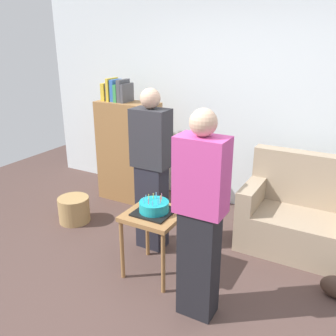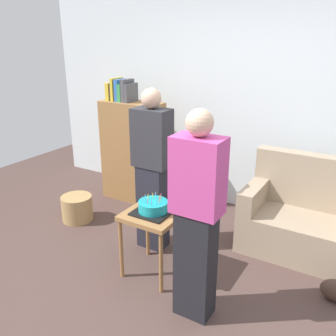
{
  "view_description": "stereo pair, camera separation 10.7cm",
  "coord_description": "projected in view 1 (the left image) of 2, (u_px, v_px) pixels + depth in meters",
  "views": [
    {
      "loc": [
        1.25,
        -2.19,
        2.07
      ],
      "look_at": [
        -0.25,
        0.5,
        0.95
      ],
      "focal_mm": 39.0,
      "sensor_mm": 36.0,
      "label": 1
    },
    {
      "loc": [
        1.34,
        -2.14,
        2.07
      ],
      "look_at": [
        -0.25,
        0.5,
        0.95
      ],
      "focal_mm": 39.0,
      "sensor_mm": 36.0,
      "label": 2
    }
  ],
  "objects": [
    {
      "name": "person_holding_cake",
      "position": [
        200.0,
        218.0,
        2.64
      ],
      "size": [
        0.36,
        0.22,
        1.63
      ],
      "rotation": [
        0.0,
        0.0,
        3.25
      ],
      "color": "black",
      "rests_on": "ground_plane"
    },
    {
      "name": "ground_plane",
      "position": [
        165.0,
        296.0,
        3.08
      ],
      "size": [
        8.0,
        8.0,
        0.0
      ],
      "primitive_type": "plane",
      "color": "#4C3833"
    },
    {
      "name": "side_table",
      "position": [
        154.0,
        222.0,
        3.23
      ],
      "size": [
        0.48,
        0.48,
        0.61
      ],
      "color": "olive",
      "rests_on": "ground_plane"
    },
    {
      "name": "couch",
      "position": [
        299.0,
        217.0,
        3.71
      ],
      "size": [
        1.1,
        0.7,
        0.96
      ],
      "color": "gray",
      "rests_on": "ground_plane"
    },
    {
      "name": "birthday_cake",
      "position": [
        154.0,
        207.0,
        3.18
      ],
      "size": [
        0.32,
        0.32,
        0.17
      ],
      "color": "black",
      "rests_on": "side_table"
    },
    {
      "name": "wicker_basket",
      "position": [
        74.0,
        209.0,
        4.28
      ],
      "size": [
        0.36,
        0.36,
        0.3
      ],
      "primitive_type": "cylinder",
      "color": "#A88451",
      "rests_on": "ground_plane"
    },
    {
      "name": "person_blowing_candles",
      "position": [
        151.0,
        171.0,
        3.56
      ],
      "size": [
        0.36,
        0.22,
        1.63
      ],
      "rotation": [
        0.0,
        0.0,
        -0.23
      ],
      "color": "#23232D",
      "rests_on": "ground_plane"
    },
    {
      "name": "bookshelf",
      "position": [
        129.0,
        150.0,
        4.72
      ],
      "size": [
        0.8,
        0.36,
        1.58
      ],
      "color": "olive",
      "rests_on": "ground_plane"
    },
    {
      "name": "wall_back",
      "position": [
        250.0,
        101.0,
        4.3
      ],
      "size": [
        6.0,
        0.1,
        2.7
      ],
      "primitive_type": "cube",
      "color": "silver",
      "rests_on": "ground_plane"
    }
  ]
}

